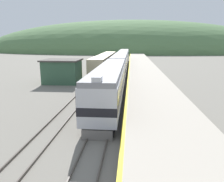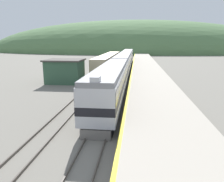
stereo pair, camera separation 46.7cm
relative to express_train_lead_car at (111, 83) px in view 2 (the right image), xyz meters
The scene contains 9 objects.
track_main 42.14m from the express_train_lead_car, 90.00° to the left, with size 1.52×180.00×0.16m.
track_siding 42.32m from the express_train_lead_car, 95.26° to the left, with size 1.52×180.00×0.16m.
platform 22.71m from the express_train_lead_car, 77.21° to the left, with size 6.53×140.00×1.05m.
distant_hills 126.64m from the express_train_lead_car, 90.00° to the left, with size 196.30×88.33×40.56m.
station_shed 14.57m from the express_train_lead_car, 128.77° to the left, with size 6.09×5.35×3.90m.
express_train_lead_car is the anchor object (origin of this frame).
carriage_second 21.87m from the express_train_lead_car, 90.00° to the left, with size 2.85×21.01×4.14m.
carriage_third 43.76m from the express_train_lead_car, 90.00° to the left, with size 2.85×21.01×4.14m.
siding_train 28.29m from the express_train_lead_car, 97.88° to the left, with size 2.90×30.56×3.76m.
Camera 2 is at (2.75, 3.96, 6.83)m, focal length 35.00 mm.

